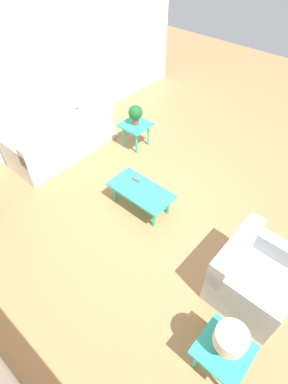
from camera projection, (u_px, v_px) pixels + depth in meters
The scene contains 10 objects.
ground_plane at pixel (171, 206), 4.83m from camera, with size 14.00×14.00×0.00m, color #A87A4C.
wall_right at pixel (39, 69), 5.27m from camera, with size 0.12×7.20×2.70m.
sofa at pixel (64, 140), 5.58m from camera, with size 0.85×1.97×0.77m.
armchair at pixel (251, 276), 3.61m from camera, with size 0.86×0.98×0.79m.
coffee_table at pixel (141, 191), 4.58m from camera, with size 1.00×0.52×0.38m.
side_table_plant at pixel (136, 127), 5.67m from camera, with size 0.51×0.51×0.49m.
side_table_lamp at pixel (223, 352), 2.94m from camera, with size 0.51×0.51×0.49m.
potted_plant at pixel (135, 113), 5.45m from camera, with size 0.26×0.26×0.37m.
table_lamp at pixel (230, 340), 2.71m from camera, with size 0.31×0.31×0.38m.
remote_control at pixel (136, 180), 4.68m from camera, with size 0.16×0.05×0.02m.
Camera 1 is at (-1.79, 2.71, 3.61)m, focal length 28.00 mm.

